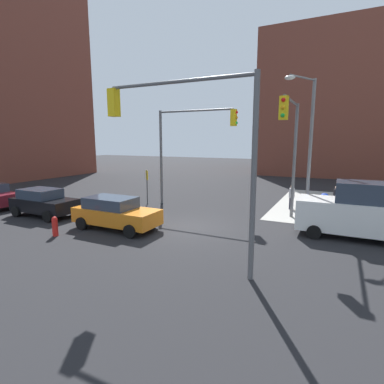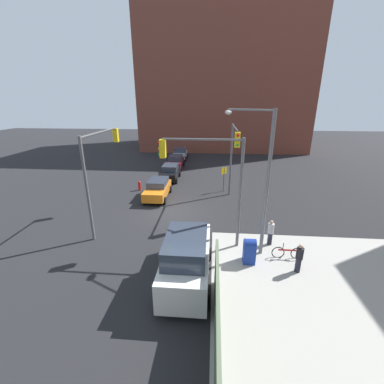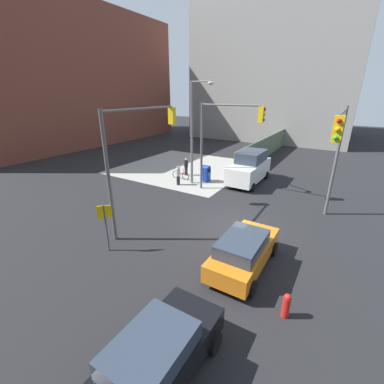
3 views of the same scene
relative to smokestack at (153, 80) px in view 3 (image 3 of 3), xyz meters
The scene contains 19 objects.
ground_plane 43.52m from the smokestack, 135.05° to the right, with size 120.00×120.00×0.00m, color black.
sidewalk_corner 31.22m from the smokestack, 135.07° to the right, with size 12.00×12.00×0.01m, color #9E9B93.
construction_fence 30.23m from the smokestack, 112.76° to the right, with size 21.62×0.12×2.40m, color #56664C.
building_warehouse_north 17.75m from the smokestack, 166.97° to the left, with size 32.00×18.00×18.05m.
building_loft_east 23.73m from the smokestack, 75.46° to the right, with size 20.00×24.00×21.59m.
smokestack is the anchor object (origin of this frame).
traffic_signal_nw_corner 41.51m from the smokestack, 141.79° to the right, with size 5.65×0.36×6.50m.
traffic_signal_se_corner 44.54m from the smokestack, 128.81° to the right, with size 5.74×0.36×6.50m.
traffic_signal_ne_corner 37.69m from the smokestack, 133.14° to the right, with size 0.36×4.71×6.50m.
street_lamp_corner 35.37m from the smokestack, 135.56° to the right, with size 1.44×2.43×8.00m.
warning_sign_two_way 44.67m from the smokestack, 143.73° to the right, with size 0.48×0.48×2.40m.
mailbox_blue 35.65m from the smokestack, 133.65° to the right, with size 0.56×0.64×1.43m.
fire_hydrant 49.80m from the smokestack, 135.70° to the right, with size 0.26×0.26×0.94m.
sedan_orange 46.98m from the smokestack, 136.12° to the right, with size 4.46×2.02×1.62m.
coupe_black 50.99m from the smokestack, 140.72° to the right, with size 4.03×2.02×1.62m.
van_white_delivery 36.76m from the smokestack, 128.07° to the right, with size 5.40×2.32×2.62m.
pedestrian_crossing 33.57m from the smokestack, 135.81° to the right, with size 0.36×0.36×1.61m.
pedestrian_waiting 36.00m from the smokestack, 137.73° to the right, with size 0.36×0.36×1.62m.
bicycle_leaning_on_fence 34.67m from the smokestack, 137.00° to the right, with size 0.05×1.75×0.97m.
Camera 3 is at (-12.33, -4.98, 7.14)m, focal length 24.00 mm.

